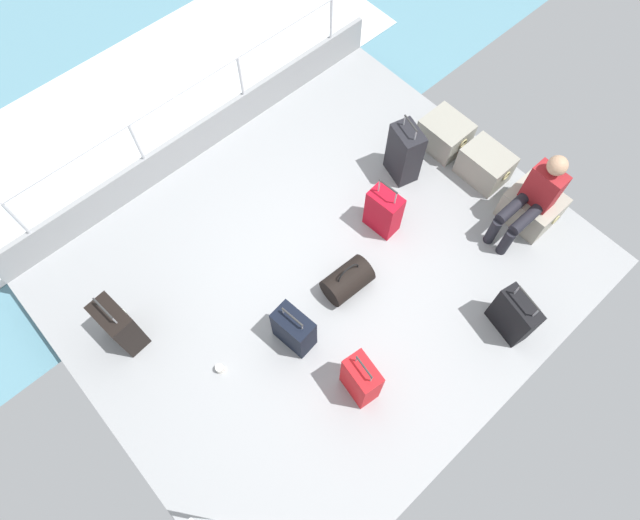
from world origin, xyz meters
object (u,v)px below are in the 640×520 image
at_px(cargo_crate_0, 445,134).
at_px(suitcase_3, 361,380).
at_px(suitcase_5, 119,325).
at_px(duffel_bag, 347,280).
at_px(cargo_crate_2, 532,207).
at_px(suitcase_0, 294,330).
at_px(suitcase_1, 514,316).
at_px(cargo_crate_1, 485,165).
at_px(suitcase_2, 383,211).
at_px(paper_cup, 220,369).
at_px(suitcase_4, 404,153).
at_px(passenger_seated, 533,197).

height_order(cargo_crate_0, suitcase_3, suitcase_3).
xyz_separation_m(suitcase_5, duffel_bag, (1.09, 2.00, -0.15)).
relative_size(cargo_crate_2, suitcase_5, 0.77).
relative_size(suitcase_0, suitcase_1, 0.83).
bearing_deg(suitcase_5, cargo_crate_1, 75.15).
height_order(cargo_crate_1, suitcase_0, suitcase_0).
xyz_separation_m(suitcase_2, suitcase_3, (1.14, -1.45, 0.03)).
height_order(cargo_crate_2, suitcase_3, suitcase_3).
xyz_separation_m(duffel_bag, paper_cup, (-0.18, -1.53, -0.11)).
height_order(cargo_crate_1, suitcase_4, suitcase_4).
bearing_deg(suitcase_5, duffel_bag, 61.53).
relative_size(cargo_crate_0, paper_cup, 5.54).
height_order(cargo_crate_1, duffel_bag, duffel_bag).
height_order(suitcase_3, suitcase_4, suitcase_4).
relative_size(cargo_crate_0, duffel_bag, 1.09).
xyz_separation_m(suitcase_1, suitcase_5, (-2.48, -2.90, 0.02)).
bearing_deg(suitcase_5, paper_cup, 27.49).
xyz_separation_m(cargo_crate_1, passenger_seated, (0.71, -0.24, 0.38)).
relative_size(cargo_crate_1, passenger_seated, 0.53).
relative_size(cargo_crate_0, suitcase_2, 0.72).
bearing_deg(suitcase_4, passenger_seated, 17.32).
height_order(passenger_seated, suitcase_1, passenger_seated).
relative_size(suitcase_0, suitcase_2, 0.80).
xyz_separation_m(cargo_crate_1, cargo_crate_2, (0.71, -0.06, -0.00)).
xyz_separation_m(suitcase_4, duffel_bag, (0.65, -1.48, -0.20)).
bearing_deg(suitcase_4, paper_cup, -81.16).
relative_size(passenger_seated, suitcase_5, 1.44).
bearing_deg(passenger_seated, cargo_crate_2, 90.00).
xyz_separation_m(cargo_crate_0, cargo_crate_1, (0.61, -0.00, 0.01)).
height_order(suitcase_0, suitcase_4, suitcase_4).
distance_m(suitcase_5, duffel_bag, 2.28).
distance_m(cargo_crate_1, passenger_seated, 0.84).
distance_m(passenger_seated, suitcase_3, 2.57).
relative_size(suitcase_1, suitcase_5, 0.98).
xyz_separation_m(passenger_seated, suitcase_2, (-1.02, -1.11, -0.29)).
relative_size(suitcase_1, duffel_bag, 1.46).
bearing_deg(suitcase_3, duffel_bag, 142.79).
distance_m(passenger_seated, suitcase_0, 2.78).
height_order(cargo_crate_0, cargo_crate_2, cargo_crate_2).
bearing_deg(cargo_crate_0, paper_cup, -83.51).
relative_size(cargo_crate_1, cargo_crate_2, 0.98).
relative_size(cargo_crate_2, suitcase_4, 0.68).
height_order(cargo_crate_0, paper_cup, cargo_crate_0).
bearing_deg(cargo_crate_2, duffel_bag, -109.11).
relative_size(suitcase_1, suitcase_2, 0.97).
xyz_separation_m(passenger_seated, suitcase_5, (-1.81, -3.91, -0.27)).
height_order(cargo_crate_0, passenger_seated, passenger_seated).
relative_size(passenger_seated, suitcase_2, 1.43).
height_order(passenger_seated, duffel_bag, passenger_seated).
distance_m(cargo_crate_2, passenger_seated, 0.42).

